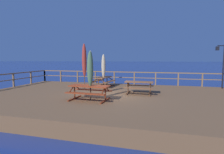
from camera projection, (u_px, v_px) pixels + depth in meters
ground_plane at (109, 105)px, 10.82m from camera, size 600.00×600.00×0.00m
wooden_deck at (109, 100)px, 10.79m from camera, size 16.28×10.01×0.65m
railing_waterside_far at (124, 75)px, 15.36m from camera, size 16.08×0.10×1.09m
railing_side_left at (3, 79)px, 12.74m from camera, size 0.10×9.81×1.09m
picnic_table_front_right at (103, 80)px, 13.80m from camera, size 1.59×2.16×0.78m
picnic_table_front_left at (139, 85)px, 10.94m from camera, size 1.75×1.42×0.78m
picnic_table_mid_centre at (90, 89)px, 9.25m from camera, size 2.18×1.49×0.78m
patio_umbrella_tall_front at (104, 66)px, 13.62m from camera, size 0.32×0.32×2.55m
patio_umbrella_short_back at (84, 60)px, 12.40m from camera, size 0.32×0.32×3.25m
patio_umbrella_tall_back_left at (90, 69)px, 9.11m from camera, size 0.32×0.32×2.56m
patio_umbrella_short_front at (90, 67)px, 10.49m from camera, size 0.32×0.32×2.65m
lamp_post_hooked at (221, 60)px, 12.76m from camera, size 0.65×0.36×3.20m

